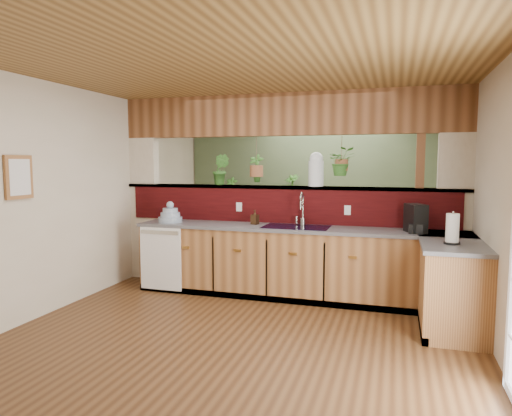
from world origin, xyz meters
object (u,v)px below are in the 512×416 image
(dish_stack, at_px, (170,216))
(coffee_maker, at_px, (416,219))
(shelving_console, at_px, (263,229))
(soap_dispenser, at_px, (255,217))
(glass_jar, at_px, (316,169))
(faucet, at_px, (302,207))
(paper_towel, at_px, (452,229))

(dish_stack, bearing_deg, coffee_maker, 0.01)
(shelving_console, bearing_deg, soap_dispenser, -73.61)
(dish_stack, relative_size, soap_dispenser, 1.71)
(dish_stack, relative_size, glass_jar, 0.72)
(faucet, relative_size, glass_jar, 0.96)
(faucet, height_order, coffee_maker, faucet)
(soap_dispenser, distance_m, paper_towel, 2.42)
(dish_stack, bearing_deg, paper_towel, -11.18)
(dish_stack, distance_m, paper_towel, 3.50)
(faucet, bearing_deg, coffee_maker, -8.68)
(faucet, height_order, dish_stack, faucet)
(faucet, distance_m, paper_towel, 1.90)
(dish_stack, relative_size, paper_towel, 0.99)
(dish_stack, height_order, coffee_maker, coffee_maker)
(shelving_console, bearing_deg, paper_towel, -44.09)
(soap_dispenser, relative_size, coffee_maker, 0.58)
(faucet, xyz_separation_m, coffee_maker, (1.36, -0.21, -0.08))
(soap_dispenser, bearing_deg, dish_stack, -173.90)
(soap_dispenser, bearing_deg, coffee_maker, -3.58)
(soap_dispenser, xyz_separation_m, glass_jar, (0.74, 0.30, 0.62))
(coffee_maker, xyz_separation_m, shelving_console, (-2.50, 2.32, -0.55))
(faucet, bearing_deg, dish_stack, -173.22)
(faucet, bearing_deg, paper_towel, -27.84)
(dish_stack, height_order, glass_jar, glass_jar)
(dish_stack, height_order, paper_towel, paper_towel)
(soap_dispenser, distance_m, shelving_console, 2.32)
(glass_jar, height_order, shelving_console, glass_jar)
(soap_dispenser, relative_size, shelving_console, 0.12)
(paper_towel, bearing_deg, coffee_maker, 114.93)
(paper_towel, distance_m, glass_jar, 1.98)
(dish_stack, bearing_deg, glass_jar, 12.63)
(faucet, distance_m, soap_dispenser, 0.62)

